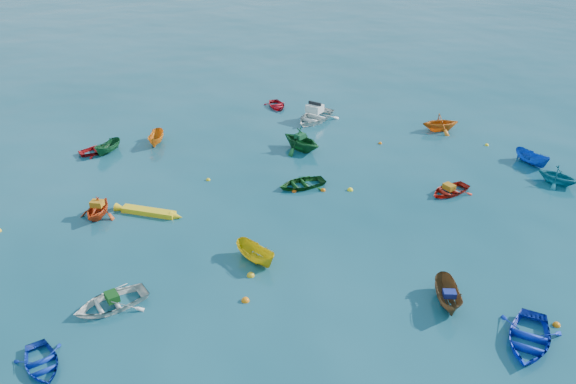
{
  "coord_description": "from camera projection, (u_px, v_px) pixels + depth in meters",
  "views": [
    {
      "loc": [
        -1.69,
        -25.02,
        16.69
      ],
      "look_at": [
        0.0,
        5.0,
        0.4
      ],
      "focal_mm": 35.0,
      "sensor_mm": 36.0,
      "label": 1
    }
  ],
  "objects": [
    {
      "name": "dinghy_cyan_se",
      "position": [
        556.0,
        184.0,
        36.04
      ],
      "size": [
        3.32,
        3.33,
        1.33
      ],
      "primitive_type": "imported",
      "rotation": [
        0.0,
        0.0,
        0.77
      ],
      "color": "#167189",
      "rests_on": "ground"
    },
    {
      "name": "buoy_ye_c",
      "position": [
        350.0,
        190.0,
        35.24
      ],
      "size": [
        0.37,
        0.37,
        0.37
      ],
      "primitive_type": "sphere",
      "color": "yellow",
      "rests_on": "ground"
    },
    {
      "name": "dinghy_orange_far",
      "position": [
        439.0,
        130.0,
        43.97
      ],
      "size": [
        3.04,
        2.68,
        1.5
      ],
      "primitive_type": "imported",
      "rotation": [
        0.0,
        0.0,
        1.65
      ],
      "color": "orange",
      "rests_on": "ground"
    },
    {
      "name": "tarp_orange_b",
      "position": [
        449.0,
        187.0,
        34.67
      ],
      "size": [
        0.79,
        0.85,
        0.33
      ],
      "primitive_type": "cube",
      "rotation": [
        0.0,
        0.0,
        -1.05
      ],
      "color": "#B56E12",
      "rests_on": "dinghy_red_ne"
    },
    {
      "name": "sampan_brown_mid",
      "position": [
        447.0,
        303.0,
        25.64
      ],
      "size": [
        1.3,
        2.83,
        1.06
      ],
      "primitive_type": "imported",
      "rotation": [
        0.0,
        0.0,
        -0.1
      ],
      "color": "brown",
      "rests_on": "ground"
    },
    {
      "name": "dinghy_blue_sw",
      "position": [
        42.0,
        367.0,
        22.24
      ],
      "size": [
        2.93,
        3.21,
        0.55
      ],
      "primitive_type": "imported",
      "rotation": [
        0.0,
        0.0,
        0.51
      ],
      "color": "#0D2AA5",
      "rests_on": "ground"
    },
    {
      "name": "tarp_green_a",
      "position": [
        112.0,
        297.0,
        25.26
      ],
      "size": [
        0.8,
        0.86,
        0.34
      ],
      "primitive_type": "cube",
      "rotation": [
        0.0,
        0.0,
        -1.03
      ],
      "color": "#114514",
      "rests_on": "dinghy_white_near"
    },
    {
      "name": "dinghy_white_near",
      "position": [
        112.0,
        306.0,
        25.45
      ],
      "size": [
        4.06,
        3.73,
        0.69
      ],
      "primitive_type": "imported",
      "rotation": [
        0.0,
        0.0,
        -1.03
      ],
      "color": "silver",
      "rests_on": "ground"
    },
    {
      "name": "sampan_blue_far",
      "position": [
        531.0,
        164.0,
        38.62
      ],
      "size": [
        2.09,
        2.81,
        1.02
      ],
      "primitive_type": "imported",
      "rotation": [
        0.0,
        0.0,
        0.47
      ],
      "color": "#0D41A9",
      "rests_on": "ground"
    },
    {
      "name": "dinghy_green_n",
      "position": [
        301.0,
        150.0,
        40.71
      ],
      "size": [
        4.33,
        4.36,
        1.74
      ],
      "primitive_type": "imported",
      "rotation": [
        0.0,
        0.0,
        0.75
      ],
      "color": "#145624",
      "rests_on": "ground"
    },
    {
      "name": "buoy_ye_a",
      "position": [
        251.0,
        276.0,
        27.45
      ],
      "size": [
        0.38,
        0.38,
        0.38
      ],
      "primitive_type": "sphere",
      "color": "gold",
      "rests_on": "ground"
    },
    {
      "name": "buoy_or_b",
      "position": [
        556.0,
        325.0,
        24.34
      ],
      "size": [
        0.34,
        0.34,
        0.34
      ],
      "primitive_type": "sphere",
      "color": "orange",
      "rests_on": "ground"
    },
    {
      "name": "ground",
      "position": [
        293.0,
        243.0,
        30.0
      ],
      "size": [
        160.0,
        160.0,
        0.0
      ],
      "primitive_type": "plane",
      "color": "#0A3E4F",
      "rests_on": "ground"
    },
    {
      "name": "dinghy_red_far",
      "position": [
        277.0,
        107.0,
        48.63
      ],
      "size": [
        2.45,
        3.03,
        0.55
      ],
      "primitive_type": "imported",
      "rotation": [
        0.0,
        0.0,
        0.22
      ],
      "color": "red",
      "rests_on": "ground"
    },
    {
      "name": "kayak_yellow",
      "position": [
        149.0,
        214.0,
        32.68
      ],
      "size": [
        3.95,
        1.83,
        0.4
      ],
      "primitive_type": null,
      "rotation": [
        0.0,
        0.0,
        1.25
      ],
      "color": "yellow",
      "rests_on": "ground"
    },
    {
      "name": "sampan_green_far",
      "position": [
        109.0,
        153.0,
        40.26
      ],
      "size": [
        1.95,
        2.61,
        0.95
      ],
      "primitive_type": "imported",
      "rotation": [
        0.0,
        0.0,
        -0.48
      ],
      "color": "#124D25",
      "rests_on": "ground"
    },
    {
      "name": "buoy_or_c",
      "position": [
        294.0,
        192.0,
        35.06
      ],
      "size": [
        0.3,
        0.3,
        0.3
      ],
      "primitive_type": "sphere",
      "color": "#F1550D",
      "rests_on": "ground"
    },
    {
      "name": "buoy_or_d",
      "position": [
        323.0,
        191.0,
        35.19
      ],
      "size": [
        0.33,
        0.33,
        0.33
      ],
      "primitive_type": "sphere",
      "color": "#D45F0B",
      "rests_on": "ground"
    },
    {
      "name": "buoy_or_a",
      "position": [
        245.0,
        301.0,
        25.78
      ],
      "size": [
        0.38,
        0.38,
        0.38
      ],
      "primitive_type": "sphere",
      "color": "orange",
      "rests_on": "ground"
    },
    {
      "name": "dinghy_green_e",
      "position": [
        302.0,
        186.0,
        35.69
      ],
      "size": [
        3.58,
        3.04,
        0.63
      ],
      "primitive_type": "imported",
      "rotation": [
        0.0,
        0.0,
        -1.24
      ],
      "color": "#0F4214",
      "rests_on": "ground"
    },
    {
      "name": "dinghy_red_ne",
      "position": [
        449.0,
        193.0,
        34.94
      ],
      "size": [
        3.48,
        3.18,
        0.59
      ],
      "primitive_type": "imported",
      "rotation": [
        0.0,
        0.0,
        -1.05
      ],
      "color": "red",
      "rests_on": "ground"
    },
    {
      "name": "buoy_or_e",
      "position": [
        380.0,
        144.0,
        41.67
      ],
      "size": [
        0.3,
        0.3,
        0.3
      ],
      "primitive_type": "sphere",
      "color": "orange",
      "rests_on": "ground"
    },
    {
      "name": "buoy_ye_e",
      "position": [
        487.0,
        145.0,
        41.4
      ],
      "size": [
        0.29,
        0.29,
        0.29
      ],
      "primitive_type": "sphere",
      "color": "yellow",
      "rests_on": "ground"
    },
    {
      "name": "buoy_ye_d",
      "position": [
        208.0,
        180.0,
        36.46
      ],
      "size": [
        0.29,
        0.29,
        0.29
      ],
      "primitive_type": "sphere",
      "color": "yellow",
      "rests_on": "ground"
    },
    {
      "name": "tarp_green_b",
      "position": [
        300.0,
        136.0,
        40.28
      ],
      "size": [
        0.89,
        0.88,
        0.35
      ],
      "primitive_type": "cube",
      "rotation": [
        0.0,
        0.0,
        0.75
      ],
      "color": "#134E29",
      "rests_on": "dinghy_green_n"
    },
    {
      "name": "tarp_blue_a",
      "position": [
        449.0,
        294.0,
        25.19
      ],
      "size": [
        0.6,
        0.48,
        0.27
      ],
      "primitive_type": "cube",
      "rotation": [
        0.0,
        0.0,
        -0.1
      ],
      "color": "navy",
      "rests_on": "sampan_brown_mid"
    },
    {
      "name": "dinghy_red_nw",
      "position": [
        98.0,
        152.0,
        40.36
      ],
      "size": [
        3.25,
        2.99,
        0.55
      ],
      "primitive_type": "imported",
      "rotation": [
        0.0,
        0.0,
        2.11
      ],
      "color": "#AD0E12",
      "rests_on": "ground"
    },
    {
      "name": "motorboat_white",
      "position": [
        314.0,
        120.0,
        45.87
      ],
      "size": [
        5.01,
        5.23,
        1.48
      ],
      "primitive_type": "imported",
      "rotation": [
        0.0,
        0.0,
        -0.66
      ],
      "color": "white",
      "rests_on": "ground"
    },
    {
      "name": "dinghy_blue_se",
      "position": [
        527.0,
        343.0,
        23.41
      ],
      "size": [
        3.96,
        4.33,
        0.73
      ],
      "primitive_type": "imported",
      "rotation": [
        0.0,
        0.0,
        -0.52
      ],
      "color": "#0E2ABA",
      "rests_on": "ground"
    },
    {
      "name": "tarp_orange_a",
      "position": [
        97.0,
        204.0,
        32.1
      ],
      "size": [
        0.79,
        0.66,
        0.34
      ],
      "primitive_type": "cube",
      "rotation": [
        0.0,
        0.0,
        -0.2
      ],
      "color": "orange",
      "rests_on": "dinghy_orange_w"
    },
    {
      "name": "dinghy_orange_w",
      "position": [
        99.0,
        216.0,
        32.45
      ],
      "size": [
        2.56,
        2.83,
        1.29
      ],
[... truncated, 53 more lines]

